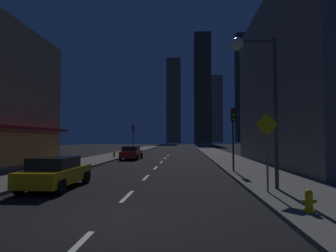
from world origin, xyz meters
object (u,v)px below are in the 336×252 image
(fire_hydrant_yellow_near, at_px, (309,201))
(traffic_light_far_left, at_px, (133,133))
(car_parked_far, at_px, (131,153))
(pedestrian_crossing_sign, at_px, (267,145))
(traffic_light_near_right, at_px, (233,125))
(car_parked_near, at_px, (56,172))
(street_lamp_right, at_px, (256,75))
(fire_hydrant_far_left, at_px, (114,154))

(fire_hydrant_yellow_near, height_order, traffic_light_far_left, traffic_light_far_left)
(car_parked_far, xyz_separation_m, pedestrian_crossing_sign, (9.20, -18.44, 1.28))
(traffic_light_near_right, distance_m, traffic_light_far_left, 24.76)
(car_parked_near, distance_m, car_parked_far, 17.51)
(street_lamp_right, distance_m, pedestrian_crossing_sign, 3.14)
(fire_hydrant_yellow_near, bearing_deg, car_parked_near, 157.82)
(car_parked_near, distance_m, fire_hydrant_yellow_near, 10.26)
(car_parked_near, xyz_separation_m, street_lamp_right, (8.98, -0.20, 4.33))
(car_parked_near, relative_size, fire_hydrant_yellow_near, 6.48)
(car_parked_far, bearing_deg, pedestrian_crossing_sign, -63.49)
(car_parked_near, relative_size, pedestrian_crossing_sign, 1.34)
(car_parked_near, distance_m, fire_hydrant_far_left, 19.14)
(car_parked_near, xyz_separation_m, fire_hydrant_far_left, (-2.30, 19.00, -0.29))
(street_lamp_right, bearing_deg, fire_hydrant_yellow_near, -81.95)
(pedestrian_crossing_sign, bearing_deg, car_parked_near, 174.23)
(traffic_light_near_right, xyz_separation_m, pedestrian_crossing_sign, (0.10, -7.07, -1.18))
(fire_hydrant_yellow_near, bearing_deg, fire_hydrant_far_left, 117.29)
(car_parked_far, relative_size, traffic_light_far_left, 1.01)
(fire_hydrant_far_left, xyz_separation_m, traffic_light_near_right, (11.40, -12.86, 2.74))
(fire_hydrant_yellow_near, xyz_separation_m, traffic_light_near_right, (-0.40, 10.02, 2.74))
(fire_hydrant_far_left, height_order, traffic_light_far_left, traffic_light_far_left)
(car_parked_far, bearing_deg, car_parked_near, -90.00)
(car_parked_near, height_order, pedestrian_crossing_sign, pedestrian_crossing_sign)
(fire_hydrant_yellow_near, relative_size, pedestrian_crossing_sign, 0.21)
(fire_hydrant_far_left, bearing_deg, traffic_light_near_right, -48.44)
(fire_hydrant_yellow_near, bearing_deg, traffic_light_near_right, 92.29)
(car_parked_near, bearing_deg, fire_hydrant_far_left, 96.90)
(fire_hydrant_yellow_near, height_order, fire_hydrant_far_left, same)
(car_parked_far, height_order, traffic_light_far_left, traffic_light_far_left)
(car_parked_near, relative_size, fire_hydrant_far_left, 6.48)
(fire_hydrant_far_left, height_order, pedestrian_crossing_sign, pedestrian_crossing_sign)
(street_lamp_right, bearing_deg, pedestrian_crossing_sign, -73.32)
(pedestrian_crossing_sign, bearing_deg, traffic_light_near_right, 90.81)
(car_parked_far, relative_size, pedestrian_crossing_sign, 1.34)
(car_parked_near, relative_size, street_lamp_right, 0.64)
(fire_hydrant_yellow_near, distance_m, pedestrian_crossing_sign, 3.35)
(fire_hydrant_yellow_near, distance_m, street_lamp_right, 5.92)
(car_parked_far, xyz_separation_m, traffic_light_far_left, (-1.90, 10.81, 2.45))
(fire_hydrant_yellow_near, height_order, pedestrian_crossing_sign, pedestrian_crossing_sign)
(fire_hydrant_yellow_near, xyz_separation_m, fire_hydrant_far_left, (-11.80, 22.87, 0.00))
(traffic_light_near_right, relative_size, pedestrian_crossing_sign, 1.33)
(car_parked_far, relative_size, traffic_light_near_right, 1.01)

